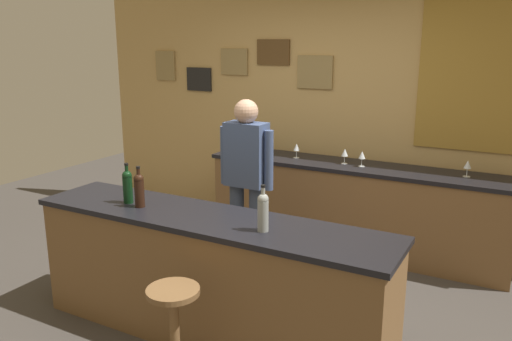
% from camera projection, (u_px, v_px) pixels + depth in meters
% --- Properties ---
extents(ground_plane, '(10.00, 10.00, 0.00)m').
position_uv_depth(ground_plane, '(237.00, 310.00, 4.14)').
color(ground_plane, '#423D38').
extents(back_wall, '(6.00, 0.09, 2.80)m').
position_uv_depth(back_wall, '(337.00, 106.00, 5.50)').
color(back_wall, tan).
rests_on(back_wall, ground_plane).
extents(bar_counter, '(2.70, 0.60, 0.92)m').
position_uv_depth(bar_counter, '(208.00, 277.00, 3.69)').
color(bar_counter, brown).
rests_on(bar_counter, ground_plane).
extents(side_counter, '(3.06, 0.56, 0.90)m').
position_uv_depth(side_counter, '(354.00, 208.00, 5.25)').
color(side_counter, brown).
rests_on(side_counter, ground_plane).
extents(bartender, '(0.52, 0.21, 1.62)m').
position_uv_depth(bartender, '(246.00, 177.00, 4.54)').
color(bartender, '#384766').
rests_on(bartender, ground_plane).
extents(bar_stool, '(0.32, 0.32, 0.68)m').
position_uv_depth(bar_stool, '(174.00, 322.00, 3.10)').
color(bar_stool, brown).
rests_on(bar_stool, ground_plane).
extents(wine_bottle_a, '(0.07, 0.07, 0.31)m').
position_uv_depth(wine_bottle_a, '(128.00, 185.00, 3.84)').
color(wine_bottle_a, black).
rests_on(wine_bottle_a, bar_counter).
extents(wine_bottle_b, '(0.07, 0.07, 0.31)m').
position_uv_depth(wine_bottle_b, '(139.00, 189.00, 3.74)').
color(wine_bottle_b, black).
rests_on(wine_bottle_b, bar_counter).
extents(wine_bottle_c, '(0.07, 0.07, 0.31)m').
position_uv_depth(wine_bottle_c, '(263.00, 211.00, 3.27)').
color(wine_bottle_c, '#999E99').
rests_on(wine_bottle_c, bar_counter).
extents(wine_glass_a, '(0.07, 0.07, 0.16)m').
position_uv_depth(wine_glass_a, '(297.00, 148.00, 5.41)').
color(wine_glass_a, silver).
rests_on(wine_glass_a, side_counter).
extents(wine_glass_b, '(0.07, 0.07, 0.16)m').
position_uv_depth(wine_glass_b, '(345.00, 153.00, 5.15)').
color(wine_glass_b, silver).
rests_on(wine_glass_b, side_counter).
extents(wine_glass_c, '(0.07, 0.07, 0.16)m').
position_uv_depth(wine_glass_c, '(362.00, 156.00, 5.04)').
color(wine_glass_c, silver).
rests_on(wine_glass_c, side_counter).
extents(wine_glass_d, '(0.07, 0.07, 0.16)m').
position_uv_depth(wine_glass_d, '(468.00, 165.00, 4.66)').
color(wine_glass_d, silver).
rests_on(wine_glass_d, side_counter).
extents(coffee_mug, '(0.13, 0.08, 0.09)m').
position_uv_depth(coffee_mug, '(252.00, 150.00, 5.59)').
color(coffee_mug, '#338C4C').
rests_on(coffee_mug, side_counter).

